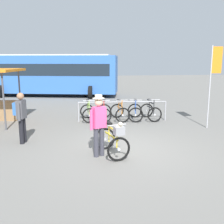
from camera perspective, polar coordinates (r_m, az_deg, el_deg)
The scene contains 12 objects.
ground_plane at distance 7.97m, azimuth 2.29°, elevation -8.07°, with size 80.00×80.00×0.00m, color slate.
bike_rack_rail at distance 11.45m, azimuth 2.32°, elevation 1.38°, with size 3.90×0.36×0.88m.
racked_bike_lime at distance 11.61m, azimuth -5.19°, elevation -0.11°, with size 0.71×1.14×0.98m.
racked_bike_red at distance 11.62m, azimuth -1.74°, elevation -0.06°, with size 0.81×1.19×0.97m.
racked_bike_orange at distance 11.67m, azimuth 1.69°, elevation -0.01°, with size 0.73×1.15×0.97m.
racked_bike_blue at distance 11.77m, azimuth 5.08°, elevation 0.04°, with size 0.87×1.21×0.97m.
racked_bike_black at distance 11.90m, azimuth 8.41°, elevation 0.08°, with size 0.73×1.12×0.97m.
featured_bicycle at distance 7.22m, azimuth 0.23°, elevation -6.05°, with size 0.90×1.25×1.09m.
person_with_featured_bike at distance 7.14m, azimuth -2.91°, elevation -2.42°, with size 0.48×0.33×1.72m.
pedestrian_with_backpack at distance 8.78m, azimuth -19.27°, elevation -0.54°, with size 0.40×0.51×1.64m.
bus_distant at distance 20.34m, azimuth -13.36°, elevation 8.32°, with size 10.31×4.87×3.08m.
banner_flag at distance 10.84m, azimuth 21.40°, elevation 8.30°, with size 0.44×0.05×3.20m.
Camera 1 is at (-1.46, -7.38, 2.61)m, focal length 41.85 mm.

